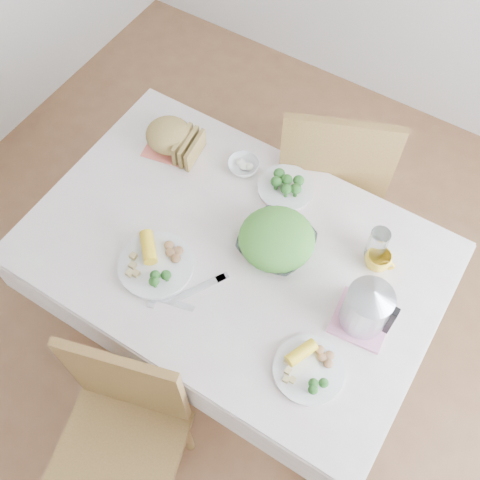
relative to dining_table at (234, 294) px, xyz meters
The scene contains 19 objects.
floor 0.38m from the dining_table, ahead, with size 3.60×3.60×0.00m, color brown.
dining_table is the anchor object (origin of this frame).
tablecloth 0.38m from the dining_table, ahead, with size 1.50×1.00×0.01m, color silver.
chair_near 0.78m from the dining_table, 89.16° to the right, with size 0.43×0.43×0.95m, color brown.
chair_far 0.73m from the dining_table, 84.41° to the left, with size 0.47×0.47×1.04m, color brown.
salad_bowl 0.45m from the dining_table, 34.73° to the left, with size 0.26×0.26×0.06m, color white.
dinner_plate_left 0.49m from the dining_table, 133.36° to the right, with size 0.27×0.27×0.02m, color white.
dinner_plate_right 0.65m from the dining_table, 29.12° to the right, with size 0.24×0.24×0.02m, color white.
broccoli_plate 0.52m from the dining_table, 84.70° to the left, with size 0.22×0.22×0.02m, color beige.
napkin 0.68m from the dining_table, 149.57° to the left, with size 0.19×0.19×0.00m, color #F1725A.
bread_loaf 0.71m from the dining_table, 149.57° to the left, with size 0.19×0.18×0.12m, color olive.
fruit_bowl 0.55m from the dining_table, 115.76° to the left, with size 0.13×0.13×0.04m, color white.
yellow_mug 0.67m from the dining_table, 24.90° to the left, with size 0.09×0.09×0.07m, color yellow.
glass_tumbler 0.69m from the dining_table, 30.37° to the left, with size 0.07×0.07×0.13m, color white.
pink_tray 0.65m from the dining_table, ahead, with size 0.18×0.18×0.01m, color pink.
electric_kettle 0.73m from the dining_table, ahead, with size 0.15×0.15×0.22m, color #B2B5BA.
fork_left 0.48m from the dining_table, 119.97° to the right, with size 0.02×0.21×0.00m, color silver.
fork_right 0.44m from the dining_table, 95.24° to the right, with size 0.03×0.22×0.00m, color silver.
knife 0.49m from the dining_table, 104.50° to the right, with size 0.02×0.19×0.00m, color silver.
Camera 1 is at (0.56, -0.85, 2.55)m, focal length 42.00 mm.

